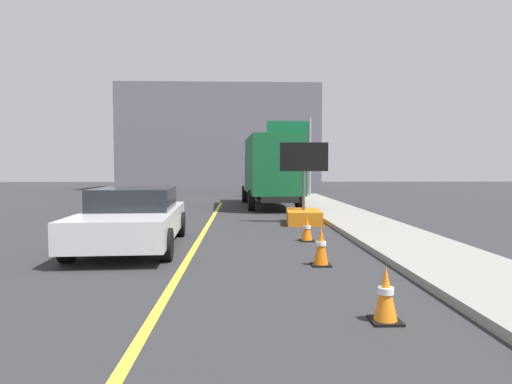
{
  "coord_description": "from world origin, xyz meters",
  "views": [
    {
      "loc": [
        1.1,
        1.18,
        1.84
      ],
      "look_at": [
        1.26,
        6.11,
        1.57
      ],
      "focal_mm": 30.12,
      "sensor_mm": 36.0,
      "label": 1
    }
  ],
  "objects_px": {
    "traffic_cone_mid_lane": "(386,295)",
    "highway_guide_sign": "(297,143)",
    "arrow_board_trailer": "(304,209)",
    "pickup_car": "(133,217)",
    "traffic_cone_far_lane": "(321,246)",
    "box_truck": "(270,170)",
    "traffic_cone_curbside": "(307,229)"
  },
  "relations": [
    {
      "from": "pickup_car",
      "to": "highway_guide_sign",
      "type": "xyz_separation_m",
      "value": [
        6.03,
        16.76,
        2.72
      ]
    },
    {
      "from": "pickup_car",
      "to": "highway_guide_sign",
      "type": "bearing_deg",
      "value": 70.21
    },
    {
      "from": "pickup_car",
      "to": "traffic_cone_curbside",
      "type": "relative_size",
      "value": 7.71
    },
    {
      "from": "pickup_car",
      "to": "traffic_cone_curbside",
      "type": "xyz_separation_m",
      "value": [
        4.19,
        0.66,
        -0.39
      ]
    },
    {
      "from": "box_truck",
      "to": "highway_guide_sign",
      "type": "bearing_deg",
      "value": 71.27
    },
    {
      "from": "arrow_board_trailer",
      "to": "pickup_car",
      "type": "distance_m",
      "value": 6.18
    },
    {
      "from": "traffic_cone_mid_lane",
      "to": "traffic_cone_far_lane",
      "type": "relative_size",
      "value": 0.9
    },
    {
      "from": "traffic_cone_far_lane",
      "to": "traffic_cone_curbside",
      "type": "bearing_deg",
      "value": 86.84
    },
    {
      "from": "arrow_board_trailer",
      "to": "traffic_cone_mid_lane",
      "type": "height_order",
      "value": "arrow_board_trailer"
    },
    {
      "from": "highway_guide_sign",
      "to": "traffic_cone_mid_lane",
      "type": "xyz_separation_m",
      "value": [
        -1.77,
        -21.85,
        -3.09
      ]
    },
    {
      "from": "traffic_cone_far_lane",
      "to": "arrow_board_trailer",
      "type": "bearing_deg",
      "value": 84.78
    },
    {
      "from": "arrow_board_trailer",
      "to": "highway_guide_sign",
      "type": "bearing_deg",
      "value": 83.58
    },
    {
      "from": "box_truck",
      "to": "traffic_cone_mid_lane",
      "type": "xyz_separation_m",
      "value": [
        0.35,
        -15.61,
        -1.45
      ]
    },
    {
      "from": "traffic_cone_mid_lane",
      "to": "highway_guide_sign",
      "type": "bearing_deg",
      "value": 85.37
    },
    {
      "from": "pickup_car",
      "to": "traffic_cone_mid_lane",
      "type": "relative_size",
      "value": 7.21
    },
    {
      "from": "traffic_cone_curbside",
      "to": "traffic_cone_mid_lane",
      "type": "bearing_deg",
      "value": -89.31
    },
    {
      "from": "traffic_cone_curbside",
      "to": "highway_guide_sign",
      "type": "bearing_deg",
      "value": 83.49
    },
    {
      "from": "highway_guide_sign",
      "to": "traffic_cone_far_lane",
      "type": "xyz_separation_m",
      "value": [
        -1.99,
        -18.85,
        -3.06
      ]
    },
    {
      "from": "box_truck",
      "to": "traffic_cone_curbside",
      "type": "relative_size",
      "value": 11.78
    },
    {
      "from": "box_truck",
      "to": "traffic_cone_far_lane",
      "type": "distance_m",
      "value": 12.69
    },
    {
      "from": "traffic_cone_mid_lane",
      "to": "traffic_cone_far_lane",
      "type": "bearing_deg",
      "value": 94.21
    },
    {
      "from": "arrow_board_trailer",
      "to": "box_truck",
      "type": "bearing_deg",
      "value": 96.18
    },
    {
      "from": "box_truck",
      "to": "highway_guide_sign",
      "type": "relative_size",
      "value": 1.48
    },
    {
      "from": "highway_guide_sign",
      "to": "box_truck",
      "type": "bearing_deg",
      "value": -108.73
    },
    {
      "from": "highway_guide_sign",
      "to": "traffic_cone_mid_lane",
      "type": "relative_size",
      "value": 7.44
    },
    {
      "from": "arrow_board_trailer",
      "to": "highway_guide_sign",
      "type": "distance_m",
      "value": 13.06
    },
    {
      "from": "arrow_board_trailer",
      "to": "pickup_car",
      "type": "height_order",
      "value": "arrow_board_trailer"
    },
    {
      "from": "traffic_cone_far_lane",
      "to": "traffic_cone_curbside",
      "type": "height_order",
      "value": "traffic_cone_far_lane"
    },
    {
      "from": "highway_guide_sign",
      "to": "traffic_cone_mid_lane",
      "type": "distance_m",
      "value": 22.14
    },
    {
      "from": "box_truck",
      "to": "traffic_cone_far_lane",
      "type": "bearing_deg",
      "value": -89.42
    },
    {
      "from": "traffic_cone_far_lane",
      "to": "traffic_cone_curbside",
      "type": "distance_m",
      "value": 2.75
    },
    {
      "from": "highway_guide_sign",
      "to": "traffic_cone_curbside",
      "type": "height_order",
      "value": "highway_guide_sign"
    }
  ]
}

